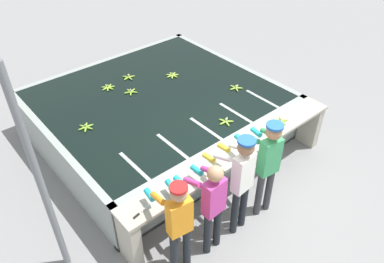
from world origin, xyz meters
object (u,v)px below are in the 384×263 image
Objects in this scene: worker_2 at (241,176)px; banana_bunch_ledge_1 at (247,143)px; banana_bunch_floating_2 at (128,77)px; knife_0 at (140,213)px; banana_bunch_floating_5 at (226,122)px; banana_bunch_floating_6 at (172,75)px; worker_1 at (212,202)px; banana_bunch_ledge_2 at (281,121)px; banana_bunch_floating_4 at (108,87)px; banana_bunch_floating_0 at (131,92)px; support_post_left at (41,183)px; worker_0 at (178,220)px; worker_3 at (268,160)px; banana_bunch_floating_1 at (86,127)px; banana_bunch_ledge_0 at (273,132)px; banana_bunch_floating_3 at (236,88)px.

banana_bunch_ledge_1 is (0.74, 0.56, -0.13)m from worker_2.
knife_0 is at bearing -120.34° from banana_bunch_floating_2.
banana_bunch_floating_6 is (0.30, 1.90, -0.00)m from banana_bunch_floating_5.
worker_2 is 6.36× the size of banana_bunch_floating_5.
worker_1 is 2.27m from banana_bunch_ledge_2.
worker_2 is 1.75m from banana_bunch_ledge_2.
banana_bunch_floating_4 is at bearing -170.54° from banana_bunch_floating_2.
support_post_left reaches higher than banana_bunch_floating_0.
worker_0 is 3.82m from banana_bunch_floating_6.
knife_0 is (-1.94, 0.50, -0.13)m from worker_3.
banana_bunch_ledge_1 is 3.16m from support_post_left.
banana_bunch_floating_1 is at bearing 100.46° from worker_1.
banana_bunch_floating_5 is 1.24× the size of banana_bunch_ledge_1.
banana_bunch_ledge_0 is at bearing 14.55° from worker_1.
worker_1 is 5.88× the size of banana_bunch_ledge_2.
banana_bunch_floating_0 is at bearing 38.80° from support_post_left.
banana_bunch_ledge_2 reaches higher than banana_bunch_floating_1.
banana_bunch_ledge_0 is (1.83, 0.48, -0.01)m from worker_1.
banana_bunch_floating_1 is 2.18m from knife_0.
worker_0 is at bearing -113.44° from banana_bunch_floating_2.
worker_3 is 6.31× the size of banana_bunch_floating_5.
banana_bunch_floating_6 is at bearing 68.85° from worker_2.
banana_bunch_floating_6 is at bearing 80.90° from banana_bunch_floating_5.
support_post_left is (-3.20, -0.09, 0.65)m from banana_bunch_floating_5.
support_post_left is at bearing -178.46° from banana_bunch_floating_5.
banana_bunch_floating_0 is 0.99× the size of banana_bunch_floating_4.
worker_3 reaches higher than knife_0.
worker_2 reaches higher than worker_0.
banana_bunch_ledge_0 is at bearing -10.16° from support_post_left.
worker_3 is 6.21× the size of banana_bunch_floating_1.
banana_bunch_floating_2 is at bearing 144.37° from banana_bunch_floating_6.
worker_2 is at bearing -111.15° from banana_bunch_floating_6.
worker_1 is 3.05m from banana_bunch_floating_3.
banana_bunch_floating_4 is at bearing 161.00° from banana_bunch_floating_6.
worker_1 reaches higher than knife_0.
banana_bunch_ledge_1 is at bearing -10.32° from support_post_left.
worker_1 is (0.54, -0.05, -0.01)m from worker_0.
banana_bunch_floating_0 is 0.09× the size of support_post_left.
support_post_left is at bearing -141.20° from banana_bunch_floating_0.
banana_bunch_floating_0 and banana_bunch_floating_1 have the same top height.
banana_bunch_floating_2 is 0.99× the size of banana_bunch_ledge_0.
worker_2 is at bearing -68.55° from banana_bunch_floating_1.
banana_bunch_floating_2 is 0.79× the size of knife_0.
worker_2 reaches higher than worker_3.
worker_3 reaches higher than worker_0.
worker_3 reaches higher than banana_bunch_floating_4.
worker_0 is 7.19× the size of banana_bunch_ledge_1.
worker_0 is 5.81× the size of banana_bunch_floating_2.
worker_2 is at bearing -126.70° from banana_bunch_floating_5.
worker_1 is at bearing -105.56° from banana_bunch_floating_2.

